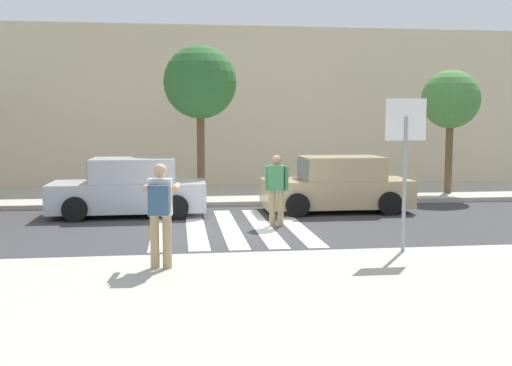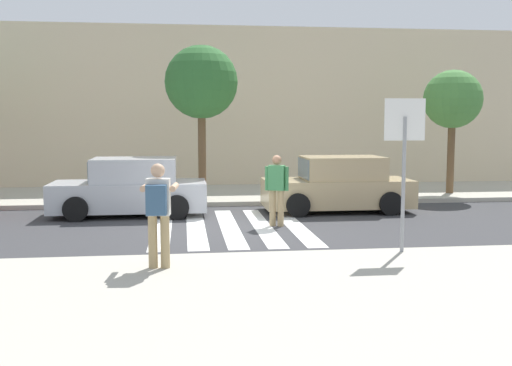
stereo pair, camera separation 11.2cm
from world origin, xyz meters
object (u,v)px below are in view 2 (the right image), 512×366
parked_car_silver (131,189)px  street_tree_east (453,100)px  photographer_with_backpack (158,206)px  pedestrian_crossing (277,186)px  parked_car_tan (338,186)px  stop_sign (404,140)px  street_tree_center (201,83)px

parked_car_silver → street_tree_east: bearing=14.3°
photographer_with_backpack → pedestrian_crossing: (2.65, 4.41, -0.19)m
pedestrian_crossing → parked_car_silver: size_ratio=0.42×
pedestrian_crossing → parked_car_tan: 2.98m
parked_car_tan → street_tree_east: size_ratio=1.01×
photographer_with_backpack → pedestrian_crossing: bearing=59.0°
photographer_with_backpack → street_tree_east: bearing=44.7°
stop_sign → parked_car_silver: (-5.41, 5.80, -1.47)m
pedestrian_crossing → stop_sign: bearing=-64.4°
photographer_with_backpack → street_tree_center: 9.00m
stop_sign → pedestrian_crossing: bearing=115.6°
parked_car_silver → parked_car_tan: bearing=-0.0°
pedestrian_crossing → parked_car_tan: size_ratio=0.42×
stop_sign → pedestrian_crossing: size_ratio=1.63×
pedestrian_crossing → parked_car_tan: bearing=45.5°
street_tree_east → street_tree_center: bearing=-176.1°
street_tree_center → street_tree_east: street_tree_center is taller
pedestrian_crossing → parked_car_silver: (-3.64, 2.12, -0.25)m
parked_car_tan → street_tree_center: 5.19m
photographer_with_backpack → parked_car_tan: 8.08m
photographer_with_backpack → street_tree_east: size_ratio=0.42×
photographer_with_backpack → parked_car_silver: size_ratio=0.42×
stop_sign → parked_car_tan: 5.99m
parked_car_silver → parked_car_tan: size_ratio=1.00×
photographer_with_backpack → parked_car_tan: size_ratio=0.42×
street_tree_east → pedestrian_crossing: bearing=-144.3°
pedestrian_crossing → street_tree_center: 5.24m
pedestrian_crossing → parked_car_silver: pedestrian_crossing is taller
street_tree_east → parked_car_silver: bearing=-165.7°
pedestrian_crossing → street_tree_east: 8.42m
parked_car_silver → street_tree_east: (10.24, 2.62, 2.48)m
street_tree_center → pedestrian_crossing: bearing=-68.4°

